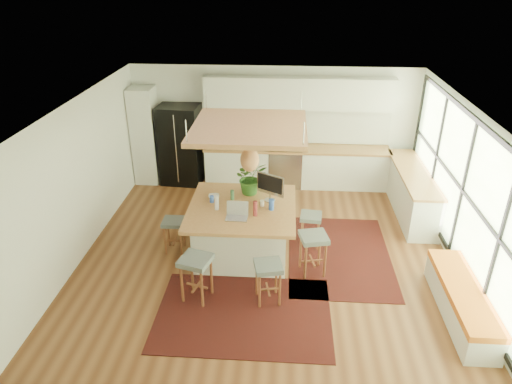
# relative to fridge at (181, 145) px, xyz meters

# --- Properties ---
(floor) EXTENTS (7.00, 7.00, 0.00)m
(floor) POSITION_rel_fridge_xyz_m (2.13, -3.18, -0.93)
(floor) COLOR brown
(floor) RESTS_ON ground
(ceiling) EXTENTS (7.00, 7.00, 0.00)m
(ceiling) POSITION_rel_fridge_xyz_m (2.13, -3.18, 1.78)
(ceiling) COLOR white
(ceiling) RESTS_ON ground
(wall_back) EXTENTS (6.50, 0.00, 6.50)m
(wall_back) POSITION_rel_fridge_xyz_m (2.13, 0.32, 0.42)
(wall_back) COLOR white
(wall_back) RESTS_ON ground
(wall_front) EXTENTS (6.50, 0.00, 6.50)m
(wall_front) POSITION_rel_fridge_xyz_m (2.13, -6.68, 0.42)
(wall_front) COLOR white
(wall_front) RESTS_ON ground
(wall_left) EXTENTS (0.00, 7.00, 7.00)m
(wall_left) POSITION_rel_fridge_xyz_m (-1.12, -3.18, 0.42)
(wall_left) COLOR white
(wall_left) RESTS_ON ground
(wall_right) EXTENTS (0.00, 7.00, 7.00)m
(wall_right) POSITION_rel_fridge_xyz_m (5.38, -3.18, 0.42)
(wall_right) COLOR white
(wall_right) RESTS_ON ground
(window_wall) EXTENTS (0.10, 6.20, 2.60)m
(window_wall) POSITION_rel_fridge_xyz_m (5.35, -3.18, 0.47)
(window_wall) COLOR black
(window_wall) RESTS_ON wall_right
(pantry) EXTENTS (0.55, 0.60, 2.25)m
(pantry) POSITION_rel_fridge_xyz_m (-0.82, 0.00, 0.20)
(pantry) COLOR white
(pantry) RESTS_ON floor
(back_counter_base) EXTENTS (4.20, 0.60, 0.88)m
(back_counter_base) POSITION_rel_fridge_xyz_m (2.68, 0.00, -0.49)
(back_counter_base) COLOR white
(back_counter_base) RESTS_ON floor
(back_counter_top) EXTENTS (4.24, 0.64, 0.05)m
(back_counter_top) POSITION_rel_fridge_xyz_m (2.68, 0.00, -0.03)
(back_counter_top) COLOR #A66B3B
(back_counter_top) RESTS_ON back_counter_base
(backsplash) EXTENTS (4.20, 0.02, 0.80)m
(backsplash) POSITION_rel_fridge_xyz_m (2.68, 0.30, 0.43)
(backsplash) COLOR white
(backsplash) RESTS_ON wall_back
(upper_cabinets) EXTENTS (4.20, 0.34, 0.70)m
(upper_cabinets) POSITION_rel_fridge_xyz_m (2.68, 0.14, 1.22)
(upper_cabinets) COLOR white
(upper_cabinets) RESTS_ON wall_back
(range) EXTENTS (0.76, 0.62, 1.00)m
(range) POSITION_rel_fridge_xyz_m (2.43, 0.00, -0.43)
(range) COLOR #A5A5AA
(range) RESTS_ON floor
(right_counter_base) EXTENTS (0.60, 2.50, 0.88)m
(right_counter_base) POSITION_rel_fridge_xyz_m (5.06, -1.18, -0.49)
(right_counter_base) COLOR white
(right_counter_base) RESTS_ON floor
(right_counter_top) EXTENTS (0.64, 2.54, 0.05)m
(right_counter_top) POSITION_rel_fridge_xyz_m (5.06, -1.18, -0.03)
(right_counter_top) COLOR #A66B3B
(right_counter_top) RESTS_ON right_counter_base
(window_bench) EXTENTS (0.52, 2.00, 0.50)m
(window_bench) POSITION_rel_fridge_xyz_m (5.08, -4.38, -0.68)
(window_bench) COLOR white
(window_bench) RESTS_ON floor
(ceiling_panel) EXTENTS (1.86, 1.86, 0.80)m
(ceiling_panel) POSITION_rel_fridge_xyz_m (1.83, -2.78, 1.12)
(ceiling_panel) COLOR #A66B3B
(ceiling_panel) RESTS_ON ceiling
(rug_near) EXTENTS (2.60, 1.80, 0.01)m
(rug_near) POSITION_rel_fridge_xyz_m (1.88, -4.59, -0.92)
(rug_near) COLOR black
(rug_near) RESTS_ON floor
(rug_right) EXTENTS (1.80, 2.60, 0.01)m
(rug_right) POSITION_rel_fridge_xyz_m (3.45, -2.91, -0.92)
(rug_right) COLOR black
(rug_right) RESTS_ON floor
(fridge) EXTENTS (0.98, 0.79, 1.86)m
(fridge) POSITION_rel_fridge_xyz_m (0.00, 0.00, 0.00)
(fridge) COLOR black
(fridge) RESTS_ON floor
(island) EXTENTS (1.85, 1.85, 0.93)m
(island) POSITION_rel_fridge_xyz_m (1.71, -2.91, -0.46)
(island) COLOR #A66B3B
(island) RESTS_ON floor
(stool_near_left) EXTENTS (0.55, 0.55, 0.75)m
(stool_near_left) POSITION_rel_fridge_xyz_m (1.13, -4.26, -0.57)
(stool_near_left) COLOR #505859
(stool_near_left) RESTS_ON floor
(stool_near_right) EXTENTS (0.48, 0.48, 0.68)m
(stool_near_right) POSITION_rel_fridge_xyz_m (2.23, -4.24, -0.57)
(stool_near_right) COLOR #505859
(stool_near_right) RESTS_ON floor
(stool_right_front) EXTENTS (0.52, 0.52, 0.73)m
(stool_right_front) POSITION_rel_fridge_xyz_m (2.94, -3.46, -0.57)
(stool_right_front) COLOR #505859
(stool_right_front) RESTS_ON floor
(stool_right_back) EXTENTS (0.41, 0.41, 0.64)m
(stool_right_back) POSITION_rel_fridge_xyz_m (2.93, -2.61, -0.57)
(stool_right_back) COLOR #505859
(stool_right_back) RESTS_ON floor
(stool_left_side) EXTENTS (0.38, 0.38, 0.63)m
(stool_left_side) POSITION_rel_fridge_xyz_m (0.48, -2.96, -0.57)
(stool_left_side) COLOR #505859
(stool_left_side) RESTS_ON floor
(laptop) EXTENTS (0.37, 0.39, 0.27)m
(laptop) POSITION_rel_fridge_xyz_m (1.66, -3.34, 0.12)
(laptop) COLOR #A5A5AA
(laptop) RESTS_ON island
(monitor) EXTENTS (0.58, 0.45, 0.52)m
(monitor) POSITION_rel_fridge_xyz_m (2.18, -2.66, 0.26)
(monitor) COLOR #A5A5AA
(monitor) RESTS_ON island
(microwave) EXTENTS (0.58, 0.35, 0.38)m
(microwave) POSITION_rel_fridge_xyz_m (0.88, -0.01, 0.19)
(microwave) COLOR #A5A5AA
(microwave) RESTS_ON back_counter_top
(island_plant) EXTENTS (0.75, 0.79, 0.49)m
(island_plant) POSITION_rel_fridge_xyz_m (1.82, -2.38, 0.25)
(island_plant) COLOR #1E4C19
(island_plant) RESTS_ON island
(island_bowl) EXTENTS (0.22, 0.22, 0.05)m
(island_bowl) POSITION_rel_fridge_xyz_m (1.17, -2.62, 0.03)
(island_bowl) COLOR white
(island_bowl) RESTS_ON island
(island_bottle_0) EXTENTS (0.07, 0.07, 0.19)m
(island_bottle_0) POSITION_rel_fridge_xyz_m (1.16, -2.81, 0.10)
(island_bottle_0) COLOR blue
(island_bottle_0) RESTS_ON island
(island_bottle_1) EXTENTS (0.07, 0.07, 0.19)m
(island_bottle_1) POSITION_rel_fridge_xyz_m (1.31, -3.06, 0.10)
(island_bottle_1) COLOR white
(island_bottle_1) RESTS_ON island
(island_bottle_2) EXTENTS (0.07, 0.07, 0.19)m
(island_bottle_2) POSITION_rel_fridge_xyz_m (1.96, -3.21, 0.10)
(island_bottle_2) COLOR maroon
(island_bottle_2) RESTS_ON island
(island_bottle_3) EXTENTS (0.07, 0.07, 0.19)m
(island_bottle_3) POSITION_rel_fridge_xyz_m (2.06, -2.86, 0.10)
(island_bottle_3) COLOR white
(island_bottle_3) RESTS_ON island
(island_bottle_4) EXTENTS (0.07, 0.07, 0.19)m
(island_bottle_4) POSITION_rel_fridge_xyz_m (1.51, -2.66, 0.10)
(island_bottle_4) COLOR #48784D
(island_bottle_4) RESTS_ON island
(island_bottle_5) EXTENTS (0.07, 0.07, 0.19)m
(island_bottle_5) POSITION_rel_fridge_xyz_m (2.21, -3.01, 0.10)
(island_bottle_5) COLOR blue
(island_bottle_5) RESTS_ON island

